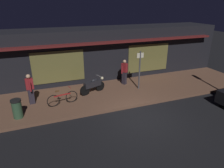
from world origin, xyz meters
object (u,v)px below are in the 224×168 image
(motorcycle, at_px, (93,85))
(trash_bin, at_px, (17,109))
(person_photographer, at_px, (30,89))
(person_bystander, at_px, (124,71))
(bicycle_parked, at_px, (63,98))
(sign_post, at_px, (140,68))

(motorcycle, relative_size, trash_bin, 1.77)
(person_photographer, height_order, trash_bin, person_photographer)
(person_bystander, bearing_deg, bicycle_parked, -160.06)
(sign_post, bearing_deg, person_photographer, 178.52)
(person_bystander, bearing_deg, motorcycle, -164.41)
(person_photographer, relative_size, sign_post, 0.70)
(person_photographer, bearing_deg, sign_post, -1.48)
(sign_post, bearing_deg, bicycle_parked, -173.96)
(person_bystander, bearing_deg, trash_bin, -161.38)
(bicycle_parked, xyz_separation_m, person_bystander, (4.25, 1.54, 0.52))
(sign_post, relative_size, trash_bin, 2.58)
(sign_post, xyz_separation_m, trash_bin, (-6.97, -1.13, -0.89))
(bicycle_parked, relative_size, trash_bin, 1.76)
(person_photographer, bearing_deg, bicycle_parked, -23.51)
(person_photographer, relative_size, trash_bin, 1.80)
(person_photographer, height_order, sign_post, sign_post)
(motorcycle, relative_size, person_photographer, 0.98)
(bicycle_parked, height_order, sign_post, sign_post)
(bicycle_parked, distance_m, trash_bin, 2.26)
(sign_post, height_order, trash_bin, sign_post)
(person_bystander, relative_size, sign_post, 0.70)
(motorcycle, distance_m, person_photographer, 3.50)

